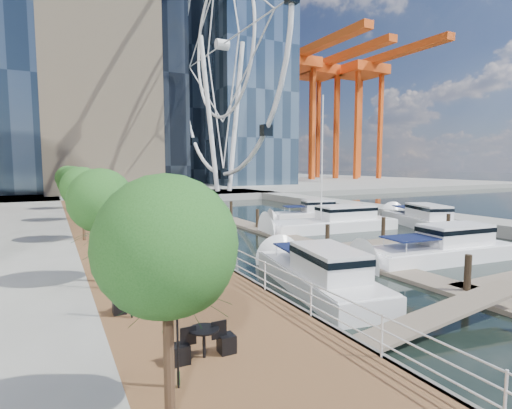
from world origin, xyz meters
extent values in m
plane|color=black|center=(0.00, 0.00, 0.00)|extent=(520.00, 520.00, 0.00)
cube|color=brown|center=(-9.00, 15.00, 0.50)|extent=(6.00, 60.00, 1.00)
cube|color=#595954|center=(-6.00, 15.00, 0.50)|extent=(0.25, 60.00, 1.00)
cube|color=gray|center=(0.00, 102.00, 0.50)|extent=(200.00, 114.00, 1.00)
cube|color=gray|center=(20.00, 20.00, 0.50)|extent=(4.00, 60.00, 1.00)
cube|color=gray|center=(14.00, 52.00, 0.50)|extent=(14.00, 12.00, 1.00)
cube|color=#6D6051|center=(3.00, 10.00, 0.10)|extent=(2.00, 32.00, 0.20)
cube|color=#6D6051|center=(9.00, 8.00, 0.10)|extent=(12.00, 2.00, 0.20)
cube|color=#6D6051|center=(9.00, 18.00, 0.10)|extent=(12.00, 2.00, 0.20)
cube|color=#475E75|center=(30.00, 75.00, 43.50)|extent=(18.00, 18.00, 85.00)
cylinder|color=white|center=(11.50, 52.00, 14.00)|extent=(0.80, 0.80, 26.00)
cylinder|color=white|center=(16.50, 52.00, 14.00)|extent=(0.80, 0.80, 26.00)
torus|color=white|center=(14.00, 52.00, 26.00)|extent=(0.70, 44.70, 44.70)
cylinder|color=#3F2B1C|center=(-11.40, -6.00, 2.20)|extent=(0.20, 0.20, 2.40)
sphere|color=#265B1E|center=(-11.40, -6.00, 4.30)|extent=(2.60, 2.60, 2.60)
cylinder|color=#3F2B1C|center=(-11.40, 4.00, 2.20)|extent=(0.20, 0.20, 2.40)
sphere|color=#265B1E|center=(-11.40, 4.00, 4.30)|extent=(2.60, 2.60, 2.60)
cylinder|color=#3F2B1C|center=(-11.40, 14.00, 2.20)|extent=(0.20, 0.20, 2.40)
sphere|color=#265B1E|center=(-11.40, 14.00, 4.30)|extent=(2.60, 2.60, 2.60)
cylinder|color=#3F2B1C|center=(-11.40, 24.00, 2.20)|extent=(0.20, 0.20, 2.40)
sphere|color=#265B1E|center=(-11.40, 24.00, 4.30)|extent=(2.60, 2.60, 2.60)
cylinder|color=#3F2B1C|center=(-11.40, 34.00, 2.20)|extent=(0.20, 0.20, 2.40)
sphere|color=#265B1E|center=(-11.40, 34.00, 4.30)|extent=(2.60, 2.60, 2.60)
imported|color=#51586D|center=(-8.10, 5.06, 1.76)|extent=(0.65, 0.63, 1.51)
imported|color=gray|center=(-6.78, 19.96, 1.83)|extent=(1.00, 1.02, 1.65)
imported|color=#2E343A|center=(-8.73, 28.46, 1.93)|extent=(1.10, 0.49, 1.86)
imported|color=#103B15|center=(-10.95, -5.03, 2.06)|extent=(3.08, 3.10, 2.13)
imported|color=#0E341B|center=(-11.11, -0.55, 2.23)|extent=(3.07, 3.11, 2.47)
imported|color=#103C20|center=(-11.32, 2.88, 2.19)|extent=(2.76, 2.81, 2.38)
camera|label=1|loc=(-13.20, -12.95, 5.75)|focal=28.00mm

